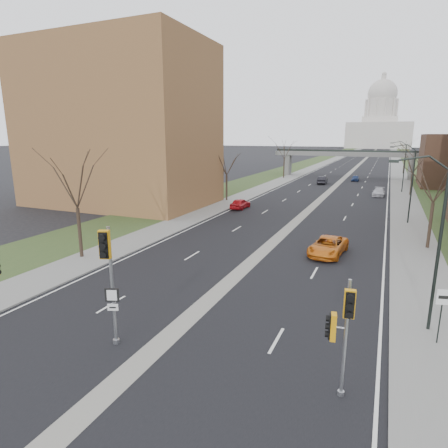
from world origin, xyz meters
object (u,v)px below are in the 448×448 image
Objects in this scene: car_left_far at (322,180)px; car_right_near at (328,246)px; car_left_near at (240,203)px; car_right_mid at (379,192)px; signal_pole_right at (342,323)px; speed_limit_sign at (442,306)px; signal_pole_median at (108,266)px; car_right_far at (355,178)px.

car_right_near is (8.17, -48.03, -0.03)m from car_left_far.
car_left_near is 25.73m from car_right_mid.
car_left_near is (-16.96, 33.88, -2.38)m from signal_pole_right.
car_left_near is at bearing -129.49° from car_right_mid.
signal_pole_right reaches higher than speed_limit_sign.
signal_pole_median is 54.84m from car_right_mid.
speed_limit_sign is 0.74× the size of car_right_far.
car_left_near reaches higher than car_right_far.
signal_pole_median reaches higher than car_right_mid.
car_right_mid is (10.01, 53.81, -3.35)m from signal_pole_median.
signal_pole_right is at bearing -139.75° from speed_limit_sign.
car_right_far is (-9.20, 68.28, -1.36)m from speed_limit_sign.
car_right_near is 1.18× the size of car_right_mid.
car_right_near reaches higher than car_left_near.
car_right_mid is (-0.01, 53.24, -2.43)m from signal_pole_right.
signal_pole_right is at bearing -88.28° from car_right_mid.
car_left_near is 41.74m from car_right_far.
signal_pole_right is 1.13× the size of car_left_near.
car_right_near is 35.50m from car_right_mid.
car_right_near is at bearing 103.96° from speed_limit_sign.
signal_pole_median is 66.55m from car_left_far.
car_left_far reaches higher than car_right_mid.
car_right_far is (-2.36, 56.09, -0.11)m from car_right_near.
speed_limit_sign is 0.58× the size of car_left_far.
car_left_far is 0.88× the size of car_right_near.
signal_pole_right is (10.02, 0.57, -0.92)m from signal_pole_median.
signal_pole_right is 53.30m from car_right_mid.
signal_pole_right is at bearing -85.86° from car_right_far.
car_right_far is at bearing 65.15° from signal_pole_median.
signal_pole_right reaches higher than car_right_mid.
car_right_near is (-6.84, 12.19, -1.25)m from speed_limit_sign.
car_left_far reaches higher than car_left_near.
car_right_mid is (16.95, 19.36, -0.06)m from car_left_near.
car_right_near is at bearing 47.80° from signal_pole_median.
speed_limit_sign is at bearing 2.94° from signal_pole_median.
speed_limit_sign is 14.03m from car_right_near.
car_right_far is at bearing 106.07° from car_right_mid.
car_right_mid is at bearing 80.80° from signal_pole_right.
speed_limit_sign is (13.90, 6.24, -2.02)m from signal_pole_median.
signal_pole_median reaches higher than car_left_far.
car_left_far is at bearing 105.88° from car_right_near.
speed_limit_sign reaches higher than car_right_far.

